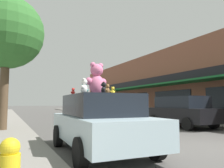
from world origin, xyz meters
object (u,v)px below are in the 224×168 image
(teddy_bear_teal, at_px, (84,90))
(plush_art_car, at_px, (100,122))
(teddy_bear_red, at_px, (73,92))
(street_tree, at_px, (7,33))
(teddy_bear_brown, at_px, (108,89))
(parked_car_far_center, at_px, (181,111))
(teddy_bear_white, at_px, (84,86))
(teddy_bear_giant, at_px, (97,79))
(teddy_bear_black, at_px, (104,88))
(teddy_bear_yellow, at_px, (113,91))
(parked_car_far_right, at_px, (123,110))

(teddy_bear_teal, bearing_deg, plush_art_car, 157.45)
(teddy_bear_red, distance_m, teddy_bear_teal, 0.38)
(teddy_bear_teal, height_order, street_tree, street_tree)
(teddy_bear_brown, relative_size, parked_car_far_center, 0.06)
(teddy_bear_white, bearing_deg, plush_art_car, 157.68)
(teddy_bear_giant, height_order, street_tree, street_tree)
(plush_art_car, height_order, teddy_bear_giant, teddy_bear_giant)
(teddy_bear_brown, bearing_deg, plush_art_car, -129.74)
(teddy_bear_black, distance_m, teddy_bear_yellow, 0.73)
(teddy_bear_teal, distance_m, street_tree, 5.82)
(plush_art_car, relative_size, teddy_bear_red, 19.06)
(teddy_bear_teal, bearing_deg, street_tree, -8.26)
(plush_art_car, xyz_separation_m, teddy_bear_white, (-0.59, -0.35, 0.93))
(teddy_bear_yellow, bearing_deg, parked_car_far_center, -162.68)
(teddy_bear_brown, distance_m, street_tree, 7.06)
(plush_art_car, relative_size, parked_car_far_right, 0.97)
(teddy_bear_giant, xyz_separation_m, teddy_bear_teal, (-0.20, 0.51, -0.28))
(teddy_bear_black, bearing_deg, parked_car_far_right, 176.53)
(plush_art_car, height_order, teddy_bear_teal, teddy_bear_teal)
(teddy_bear_black, xyz_separation_m, street_tree, (-2.39, 5.71, 2.85))
(teddy_bear_white, xyz_separation_m, parked_car_far_center, (7.13, 4.19, -0.84))
(teddy_bear_red, xyz_separation_m, parked_car_far_right, (7.08, 9.90, -0.85))
(teddy_bear_red, height_order, street_tree, street_tree)
(teddy_bear_black, relative_size, parked_car_far_center, 0.08)
(teddy_bear_white, bearing_deg, teddy_bear_teal, -161.65)
(plush_art_car, height_order, teddy_bear_black, teddy_bear_black)
(teddy_bear_giant, xyz_separation_m, teddy_bear_red, (-0.56, 0.46, -0.35))
(teddy_bear_brown, relative_size, teddy_bear_teal, 0.65)
(plush_art_car, xyz_separation_m, teddy_bear_black, (-0.04, -0.30, 0.90))
(teddy_bear_yellow, bearing_deg, teddy_bear_white, 14.14)
(street_tree, bearing_deg, teddy_bear_brown, -68.26)
(parked_car_far_center, distance_m, parked_car_far_right, 6.86)
(parked_car_far_center, xyz_separation_m, street_tree, (-8.97, 1.57, 3.66))
(teddy_bear_yellow, bearing_deg, teddy_bear_giant, -29.40)
(teddy_bear_black, bearing_deg, plush_art_car, -159.99)
(plush_art_car, xyz_separation_m, street_tree, (-2.43, 5.41, 3.75))
(teddy_bear_yellow, bearing_deg, teddy_bear_red, -43.57)
(teddy_bear_black, xyz_separation_m, teddy_bear_yellow, (0.52, 0.51, -0.04))
(teddy_bear_red, distance_m, parked_car_far_center, 7.75)
(parked_car_far_right, bearing_deg, teddy_bear_teal, -124.29)
(parked_car_far_right, relative_size, street_tree, 0.71)
(parked_car_far_center, height_order, parked_car_far_right, parked_car_far_center)
(teddy_bear_red, relative_size, parked_car_far_center, 0.05)
(teddy_bear_red, distance_m, teddy_bear_white, 1.16)
(teddy_bear_yellow, relative_size, teddy_bear_teal, 0.67)
(teddy_bear_white, relative_size, parked_car_far_right, 0.09)
(teddy_bear_giant, distance_m, parked_car_far_center, 7.48)
(teddy_bear_yellow, height_order, street_tree, street_tree)
(parked_car_far_right, bearing_deg, plush_art_car, -121.41)
(teddy_bear_white, bearing_deg, teddy_bear_yellow, 154.81)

